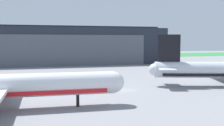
% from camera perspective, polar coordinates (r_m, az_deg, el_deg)
% --- Properties ---
extents(ground_plane, '(440.00, 440.00, 0.00)m').
position_cam_1_polar(ground_plane, '(67.07, 2.86, -5.53)').
color(ground_plane, gray).
extents(grass_field_strip, '(440.00, 56.00, 0.08)m').
position_cam_1_polar(grass_field_strip, '(215.98, -10.30, 1.34)').
color(grass_field_strip, '#338342').
rests_on(grass_field_strip, ground_plane).
extents(maintenance_hangar, '(109.42, 31.07, 19.30)m').
position_cam_1_polar(maintenance_hangar, '(144.91, -11.43, 3.43)').
color(maintenance_hangar, '#232833').
rests_on(maintenance_hangar, ground_plane).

